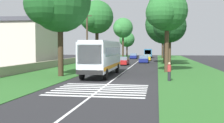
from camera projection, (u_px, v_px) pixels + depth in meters
ground at (110, 82)px, 23.57m from camera, size 160.00×160.00×0.00m
grass_verge_left at (73, 68)px, 39.69m from camera, size 120.00×8.00×0.04m
grass_verge_right at (187, 69)px, 36.97m from camera, size 120.00×8.00×0.04m
centre_line at (128, 69)px, 38.33m from camera, size 110.00×0.16×0.01m
coach_bus at (102, 56)px, 29.13m from camera, size 11.16×2.62×3.73m
zebra_crossing at (100, 90)px, 19.56m from camera, size 5.85×6.80×0.01m
trailing_car_0 at (123, 61)px, 46.57m from camera, size 4.30×1.78×1.43m
trailing_car_1 at (144, 59)px, 52.72m from camera, size 4.30×1.78×1.43m
trailing_car_2 at (147, 58)px, 61.77m from camera, size 4.30×1.78×1.43m
trailing_car_3 at (134, 56)px, 71.05m from camera, size 4.30×1.78×1.43m
trailing_minibus_0 at (148, 52)px, 77.77m from camera, size 6.00×2.14×2.53m
roadside_tree_left_0 at (123, 28)px, 75.44m from camera, size 6.42×5.58×11.22m
roadside_tree_left_1 at (127, 40)px, 85.80m from camera, size 5.72×4.87×7.93m
roadside_tree_left_2 at (96, 18)px, 44.56m from camera, size 6.63×5.49×10.76m
roadside_tree_left_3 at (59, 3)px, 28.13m from camera, size 7.71×6.44×11.04m
roadside_tree_right_0 at (166, 12)px, 32.53m from camera, size 6.05×5.03×9.95m
roadside_tree_right_1 at (164, 25)px, 52.04m from camera, size 8.86×7.51×11.17m
roadside_tree_right_2 at (169, 27)px, 45.18m from camera, size 6.59×5.54×9.33m
roadside_tree_right_3 at (162, 30)px, 74.85m from camera, size 6.79×5.49×10.65m
utility_pole at (87, 40)px, 36.53m from camera, size 0.24×1.40×7.88m
roadside_wall at (63, 62)px, 45.15m from camera, size 70.00×0.40×1.03m
roadside_building at (26, 43)px, 45.74m from camera, size 11.89×9.53×7.63m
pedestrian at (169, 71)px, 24.29m from camera, size 0.34×0.34×1.69m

